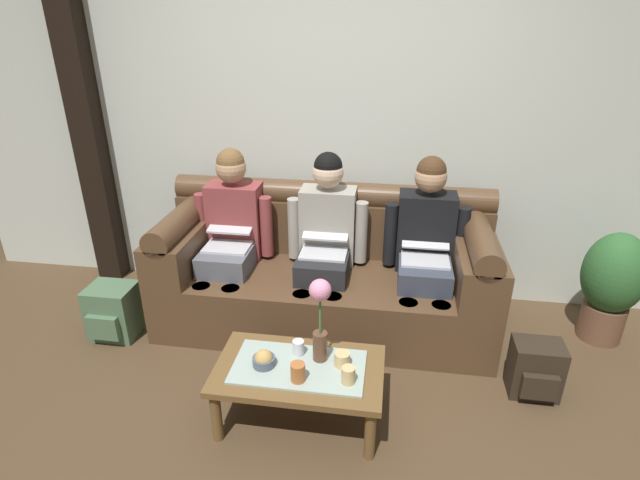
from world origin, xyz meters
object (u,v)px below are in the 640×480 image
Objects in this scene: cup_far_left at (342,359)px; potted_plant at (612,282)px; cup_near_right at (298,348)px; backpack_right at (535,370)px; person_middle at (326,236)px; couch at (326,273)px; backpack_left at (113,312)px; snack_bowl at (264,360)px; person_right at (426,242)px; cup_near_left at (298,372)px; cup_far_center at (348,375)px; person_left at (231,230)px; coffee_table at (299,374)px; flower_vase at (320,314)px.

potted_plant is (1.68, 1.02, 0.04)m from cup_far_left.
cup_near_right reaches higher than backpack_right.
person_middle reaches higher than cup_far_left.
person_middle reaches higher than couch.
backpack_left reaches higher than backpack_right.
potted_plant reaches higher than backpack_left.
cup_near_right reaches higher than backpack_left.
snack_bowl is at bearing -164.29° from backpack_right.
person_right is at bearing 50.22° from snack_bowl.
cup_far_left is (0.23, -0.97, -0.26)m from person_middle.
backpack_right is at bearing 21.45° from cup_near_left.
potted_plant is (1.64, 1.14, 0.03)m from cup_far_center.
cup_near_right is 0.25m from cup_far_left.
cup_near_left is 1.60m from backpack_left.
snack_bowl reaches higher than cup_far_left.
cup_far_left is (0.90, -0.97, -0.26)m from person_left.
cup_far_center is at bearing -110.19° from person_right.
cup_near_left is (0.02, -1.12, 0.03)m from couch.
couch is at bearing 0.34° from person_left.
cup_near_left reaches higher than cup_far_center.
cup_far_left is (0.21, 0.15, -0.01)m from cup_near_left.
cup_far_left is at bearing -76.88° from person_middle.
person_left reaches higher than backpack_right.
person_right reaches higher than backpack_right.
person_left is 1.17m from snack_bowl.
person_middle is at bearing -179.98° from person_right.
couch is 1.00m from cup_far_left.
person_left reaches higher than cup_far_left.
backpack_left is 1.11× the size of backpack_right.
coffee_table is at bearing -123.76° from person_right.
couch is 1.87× the size of person_right.
backpack_right is (1.32, -0.61, -0.20)m from couch.
snack_bowl is at bearing 156.06° from cup_near_left.
coffee_table is (-0.67, -1.01, -0.36)m from person_right.
cup_near_right is at bearing 100.36° from cup_near_left.
snack_bowl is at bearing 171.46° from cup_far_center.
person_right is at bearing 0.02° from person_middle.
cup_far_left is at bearing 35.47° from cup_near_left.
cup_far_center is at bearing -76.15° from person_middle.
cup_near_right reaches higher than cup_far_left.
cup_near_right is 2.15m from potted_plant.
backpack_left is at bearing -149.71° from person_left.
couch is at bearing -178.66° from potted_plant.
cup_far_left reaches higher than backpack_right.
person_left reaches higher than coffee_table.
flower_vase is 0.31m from cup_near_left.
person_middle reaches higher than cup_near_left.
backpack_left is (-1.43, 0.69, -0.22)m from cup_near_left.
coffee_table is 10.87× the size of cup_far_left.
backpack_right is (1.32, 0.40, -0.13)m from coffee_table.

